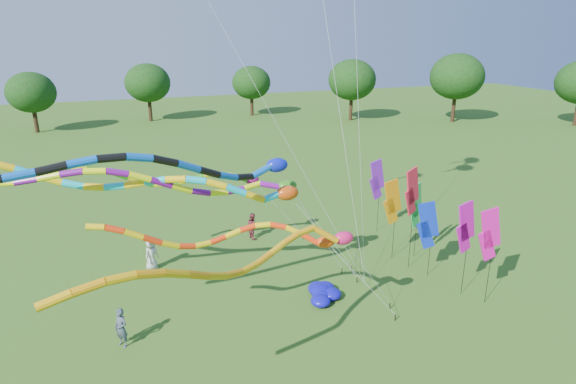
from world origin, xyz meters
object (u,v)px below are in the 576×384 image
object	(u,v)px
blue_nylon_heap	(316,293)
tube_kite_orange	(263,255)
person_b	(121,328)
person_c	(253,226)
tube_kite_red	(247,237)
person_a	(151,254)

from	to	relation	value
blue_nylon_heap	tube_kite_orange	bearing A→B (deg)	-129.91
person_b	person_c	xyz separation A→B (m)	(7.71, 8.21, -0.02)
tube_kite_red	blue_nylon_heap	distance (m)	6.05
tube_kite_red	blue_nylon_heap	bearing A→B (deg)	35.58
tube_kite_orange	person_a	xyz separation A→B (m)	(-2.80, 10.37, -4.21)
tube_kite_red	person_a	size ratio (longest dim) A/B	6.80
tube_kite_orange	person_a	distance (m)	11.54
tube_kite_orange	person_c	world-z (taller)	tube_kite_orange
person_a	person_b	world-z (taller)	person_a
blue_nylon_heap	person_c	bearing A→B (deg)	96.02
person_c	person_a	bearing A→B (deg)	97.99
blue_nylon_heap	person_c	xyz separation A→B (m)	(-0.80, 7.59, 0.52)
tube_kite_orange	person_a	bearing A→B (deg)	82.71
blue_nylon_heap	person_b	distance (m)	8.55
person_b	blue_nylon_heap	bearing A→B (deg)	55.96
tube_kite_red	blue_nylon_heap	xyz separation A→B (m)	(3.78, 2.10, -4.24)
tube_kite_orange	person_c	bearing A→B (deg)	53.09
tube_kite_red	person_b	distance (m)	6.18
tube_kite_orange	blue_nylon_heap	world-z (taller)	tube_kite_orange
blue_nylon_heap	person_b	size ratio (longest dim) A/B	0.98
tube_kite_orange	person_b	distance (m)	7.46
person_b	person_a	bearing A→B (deg)	126.39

